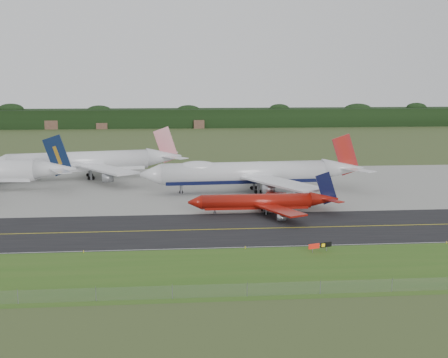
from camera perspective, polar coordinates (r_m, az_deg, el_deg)
ground at (r=148.52m, az=2.08°, el=-4.18°), size 600.00×600.00×0.00m
grass_verge at (r=115.19m, az=4.29°, el=-8.32°), size 400.00×30.00×0.01m
taxiway at (r=144.67m, az=2.28°, el=-4.55°), size 400.00×32.00×0.02m
apron at (r=198.12m, az=0.22°, el=-0.67°), size 400.00×78.00×0.01m
taxiway_centreline at (r=144.66m, az=2.28°, el=-4.54°), size 400.00×0.40×0.00m
taxiway_edge_line at (r=129.84m, az=3.16°, el=-6.21°), size 400.00×0.25×0.00m
perimeter_fence at (r=102.73m, az=5.50°, el=-9.95°), size 320.00×0.10×320.00m
horizon_treeline at (r=418.29m, az=-2.66°, el=5.53°), size 700.00×25.00×12.00m
jet_ba_747 at (r=187.93m, az=2.52°, el=0.58°), size 68.86×56.96×17.31m
jet_red_737 at (r=160.35m, az=3.73°, el=-2.09°), size 38.94×31.90×10.55m
jet_star_tail at (r=217.46m, az=-12.23°, el=1.56°), size 64.65×53.38×17.11m
taxiway_sign at (r=127.53m, az=8.77°, el=-6.04°), size 5.12×1.92×1.78m
edge_marker_left at (r=128.66m, az=-12.72°, el=-6.49°), size 0.16×0.16×0.50m
edge_marker_center at (r=128.45m, az=1.95°, el=-6.28°), size 0.16×0.16×0.50m
edge_marker_right at (r=140.20m, az=19.68°, el=-5.48°), size 0.16×0.16×0.50m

